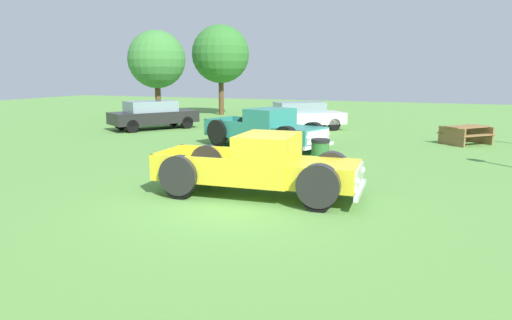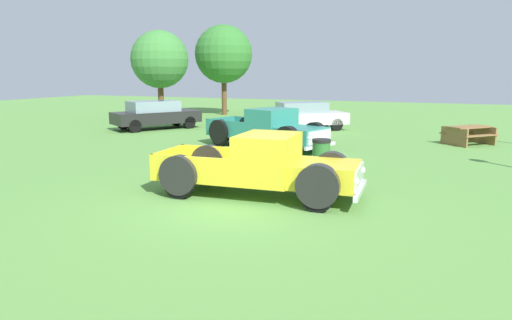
{
  "view_description": "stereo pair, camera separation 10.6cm",
  "coord_description": "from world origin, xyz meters",
  "px_view_note": "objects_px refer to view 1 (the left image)",
  "views": [
    {
      "loc": [
        4.43,
        -9.61,
        3.03
      ],
      "look_at": [
        0.24,
        0.91,
        0.9
      ],
      "focal_mm": 32.88,
      "sensor_mm": 36.0,
      "label": 1
    },
    {
      "loc": [
        4.52,
        -9.57,
        3.03
      ],
      "look_at": [
        0.24,
        0.91,
        0.9
      ],
      "focal_mm": 32.88,
      "sensor_mm": 36.0,
      "label": 2
    }
  ],
  "objects_px": {
    "oak_tree_east": "(221,54)",
    "sedan_distant_a": "(301,115)",
    "picnic_table": "(466,133)",
    "oak_tree_west": "(157,60)",
    "trash_can": "(320,154)",
    "sedan_distant_b": "(153,114)",
    "pickup_truck_behind_left": "(271,130)",
    "pickup_truck_foreground": "(270,167)"
  },
  "relations": [
    {
      "from": "pickup_truck_behind_left",
      "to": "picnic_table",
      "type": "height_order",
      "value": "pickup_truck_behind_left"
    },
    {
      "from": "sedan_distant_a",
      "to": "picnic_table",
      "type": "relative_size",
      "value": 1.98
    },
    {
      "from": "sedan_distant_a",
      "to": "oak_tree_west",
      "type": "xyz_separation_m",
      "value": [
        -9.85,
        1.51,
        3.01
      ]
    },
    {
      "from": "picnic_table",
      "to": "oak_tree_west",
      "type": "distance_m",
      "value": 18.45
    },
    {
      "from": "pickup_truck_behind_left",
      "to": "trash_can",
      "type": "relative_size",
      "value": 5.86
    },
    {
      "from": "picnic_table",
      "to": "oak_tree_west",
      "type": "height_order",
      "value": "oak_tree_west"
    },
    {
      "from": "pickup_truck_foreground",
      "to": "trash_can",
      "type": "distance_m",
      "value": 3.81
    },
    {
      "from": "picnic_table",
      "to": "oak_tree_east",
      "type": "xyz_separation_m",
      "value": [
        -15.75,
        8.73,
        3.75
      ]
    },
    {
      "from": "sedan_distant_b",
      "to": "trash_can",
      "type": "distance_m",
      "value": 12.92
    },
    {
      "from": "oak_tree_west",
      "to": "sedan_distant_a",
      "type": "bearing_deg",
      "value": -8.74
    },
    {
      "from": "sedan_distant_b",
      "to": "oak_tree_west",
      "type": "bearing_deg",
      "value": 119.83
    },
    {
      "from": "pickup_truck_foreground",
      "to": "oak_tree_west",
      "type": "xyz_separation_m",
      "value": [
        -12.96,
        14.87,
        3.04
      ]
    },
    {
      "from": "oak_tree_east",
      "to": "sedan_distant_a",
      "type": "bearing_deg",
      "value": -39.65
    },
    {
      "from": "pickup_truck_foreground",
      "to": "pickup_truck_behind_left",
      "type": "relative_size",
      "value": 0.93
    },
    {
      "from": "sedan_distant_a",
      "to": "picnic_table",
      "type": "distance_m",
      "value": 8.23
    },
    {
      "from": "sedan_distant_b",
      "to": "picnic_table",
      "type": "height_order",
      "value": "sedan_distant_b"
    },
    {
      "from": "oak_tree_east",
      "to": "oak_tree_west",
      "type": "xyz_separation_m",
      "value": [
        -2.02,
        -4.98,
        -0.46
      ]
    },
    {
      "from": "pickup_truck_behind_left",
      "to": "sedan_distant_a",
      "type": "relative_size",
      "value": 1.21
    },
    {
      "from": "pickup_truck_behind_left",
      "to": "sedan_distant_a",
      "type": "height_order",
      "value": "pickup_truck_behind_left"
    },
    {
      "from": "picnic_table",
      "to": "pickup_truck_behind_left",
      "type": "bearing_deg",
      "value": -149.74
    },
    {
      "from": "pickup_truck_behind_left",
      "to": "oak_tree_west",
      "type": "distance_m",
      "value": 13.54
    },
    {
      "from": "trash_can",
      "to": "oak_tree_east",
      "type": "height_order",
      "value": "oak_tree_east"
    },
    {
      "from": "trash_can",
      "to": "oak_tree_west",
      "type": "distance_m",
      "value": 17.6
    },
    {
      "from": "pickup_truck_foreground",
      "to": "oak_tree_west",
      "type": "height_order",
      "value": "oak_tree_west"
    },
    {
      "from": "sedan_distant_a",
      "to": "picnic_table",
      "type": "bearing_deg",
      "value": -15.81
    },
    {
      "from": "trash_can",
      "to": "oak_tree_east",
      "type": "distance_m",
      "value": 19.96
    },
    {
      "from": "pickup_truck_foreground",
      "to": "sedan_distant_b",
      "type": "relative_size",
      "value": 1.07
    },
    {
      "from": "pickup_truck_foreground",
      "to": "sedan_distant_b",
      "type": "bearing_deg",
      "value": 134.63
    },
    {
      "from": "pickup_truck_behind_left",
      "to": "sedan_distant_b",
      "type": "bearing_deg",
      "value": 154.63
    },
    {
      "from": "pickup_truck_foreground",
      "to": "pickup_truck_behind_left",
      "type": "bearing_deg",
      "value": 109.72
    },
    {
      "from": "pickup_truck_foreground",
      "to": "oak_tree_east",
      "type": "relative_size",
      "value": 0.82
    },
    {
      "from": "sedan_distant_b",
      "to": "pickup_truck_behind_left",
      "type": "bearing_deg",
      "value": -25.37
    },
    {
      "from": "pickup_truck_behind_left",
      "to": "sedan_distant_b",
      "type": "height_order",
      "value": "pickup_truck_behind_left"
    },
    {
      "from": "picnic_table",
      "to": "sedan_distant_b",
      "type": "bearing_deg",
      "value": -178.56
    },
    {
      "from": "pickup_truck_foreground",
      "to": "picnic_table",
      "type": "height_order",
      "value": "pickup_truck_foreground"
    },
    {
      "from": "pickup_truck_behind_left",
      "to": "oak_tree_east",
      "type": "height_order",
      "value": "oak_tree_east"
    },
    {
      "from": "picnic_table",
      "to": "oak_tree_east",
      "type": "bearing_deg",
      "value": 151.0
    },
    {
      "from": "sedan_distant_a",
      "to": "trash_can",
      "type": "distance_m",
      "value": 10.16
    },
    {
      "from": "sedan_distant_b",
      "to": "oak_tree_west",
      "type": "relative_size",
      "value": 0.86
    },
    {
      "from": "picnic_table",
      "to": "trash_can",
      "type": "distance_m",
      "value": 8.6
    },
    {
      "from": "sedan_distant_b",
      "to": "trash_can",
      "type": "xyz_separation_m",
      "value": [
        10.89,
        -6.94,
        -0.32
      ]
    },
    {
      "from": "oak_tree_east",
      "to": "oak_tree_west",
      "type": "height_order",
      "value": "oak_tree_east"
    }
  ]
}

